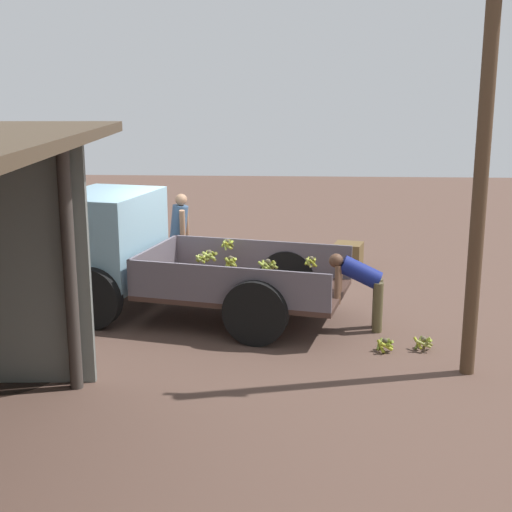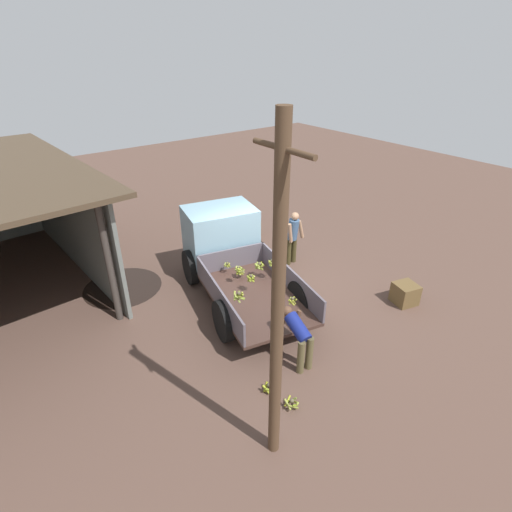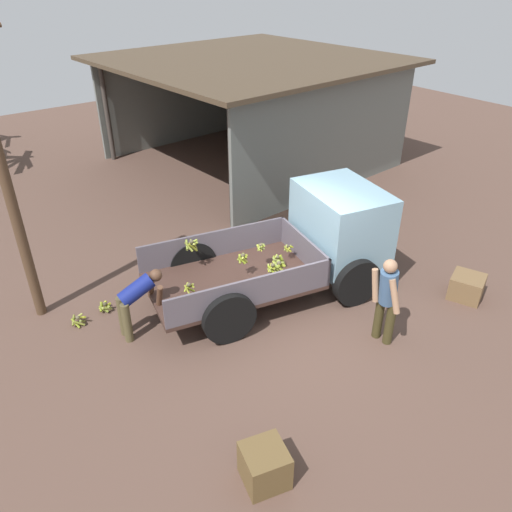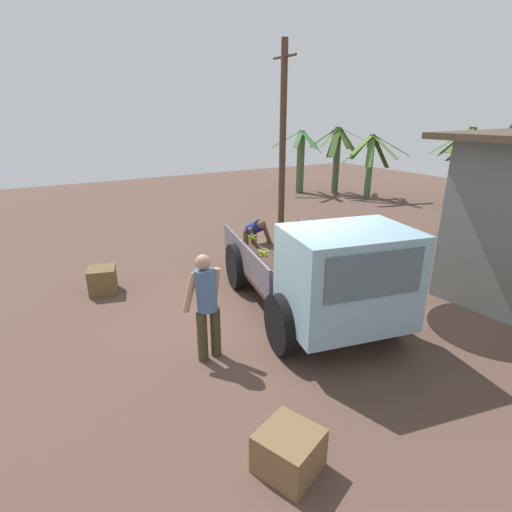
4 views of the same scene
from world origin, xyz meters
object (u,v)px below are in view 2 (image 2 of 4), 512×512
object	(u,v)px
person_worker_loading	(298,335)
wooden_crate_1	(250,229)
banana_bunch_on_ground_0	(292,403)
utility_pole	(278,314)
person_foreground_visitor	(293,236)
banana_bunch_on_ground_1	(269,387)
wooden_crate_0	(405,294)
cargo_truck	(227,247)

from	to	relation	value
person_worker_loading	wooden_crate_1	world-z (taller)	person_worker_loading
banana_bunch_on_ground_0	utility_pole	bearing A→B (deg)	118.51
utility_pole	person_foreground_visitor	distance (m)	6.64
banana_bunch_on_ground_1	wooden_crate_0	size ratio (longest dim) A/B	0.49
utility_pole	wooden_crate_0	bearing A→B (deg)	-77.50
person_foreground_visitor	banana_bunch_on_ground_0	size ratio (longest dim) A/B	5.84
banana_bunch_on_ground_0	banana_bunch_on_ground_1	bearing A→B (deg)	9.48
cargo_truck	banana_bunch_on_ground_1	xyz separation A→B (m)	(-3.91, 1.67, -0.94)
banana_bunch_on_ground_0	wooden_crate_1	bearing A→B (deg)	-30.48
utility_pole	banana_bunch_on_ground_1	distance (m)	2.95
utility_pole	cargo_truck	bearing A→B (deg)	-25.86
utility_pole	wooden_crate_0	world-z (taller)	utility_pole
cargo_truck	banana_bunch_on_ground_0	world-z (taller)	cargo_truck
utility_pole	wooden_crate_0	size ratio (longest dim) A/B	9.87
banana_bunch_on_ground_1	cargo_truck	bearing A→B (deg)	-23.15
person_worker_loading	banana_bunch_on_ground_1	size ratio (longest dim) A/B	4.38
cargo_truck	wooden_crate_1	bearing A→B (deg)	-35.18
person_worker_loading	wooden_crate_1	distance (m)	6.40
cargo_truck	person_worker_loading	world-z (taller)	cargo_truck
person_worker_loading	banana_bunch_on_ground_1	distance (m)	1.19
wooden_crate_0	wooden_crate_1	xyz separation A→B (m)	(5.73, 0.78, -0.04)
cargo_truck	person_worker_loading	bearing A→B (deg)	-177.99
utility_pole	banana_bunch_on_ground_0	world-z (taller)	utility_pole
wooden_crate_0	banana_bunch_on_ground_1	bearing A→B (deg)	92.42
banana_bunch_on_ground_0	banana_bunch_on_ground_1	xyz separation A→B (m)	(0.56, 0.09, -0.00)
person_worker_loading	cargo_truck	bearing A→B (deg)	-6.13
banana_bunch_on_ground_0	wooden_crate_0	world-z (taller)	wooden_crate_0
utility_pole	banana_bunch_on_ground_0	xyz separation A→B (m)	(0.44, -0.80, -2.68)
person_foreground_visitor	wooden_crate_1	size ratio (longest dim) A/B	2.79
cargo_truck	banana_bunch_on_ground_1	distance (m)	4.36
cargo_truck	banana_bunch_on_ground_0	xyz separation A→B (m)	(-4.47, 1.58, -0.93)
person_worker_loading	banana_bunch_on_ground_1	world-z (taller)	person_worker_loading
cargo_truck	utility_pole	size ratio (longest dim) A/B	0.91
cargo_truck	person_worker_loading	xyz separation A→B (m)	(-3.64, 0.70, -0.31)
utility_pole	wooden_crate_1	xyz separation A→B (m)	(6.93, -4.62, -2.55)
person_foreground_visitor	wooden_crate_0	xyz separation A→B (m)	(-3.35, -0.93, -0.66)
person_foreground_visitor	person_worker_loading	xyz separation A→B (m)	(-3.28, 2.79, -0.20)
person_worker_loading	banana_bunch_on_ground_0	size ratio (longest dim) A/B	4.14
cargo_truck	person_foreground_visitor	bearing A→B (deg)	-87.03
wooden_crate_1	banana_bunch_on_ground_1	bearing A→B (deg)	146.56
wooden_crate_0	utility_pole	bearing A→B (deg)	102.50
banana_bunch_on_ground_0	wooden_crate_1	xyz separation A→B (m)	(6.49, -3.82, 0.12)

